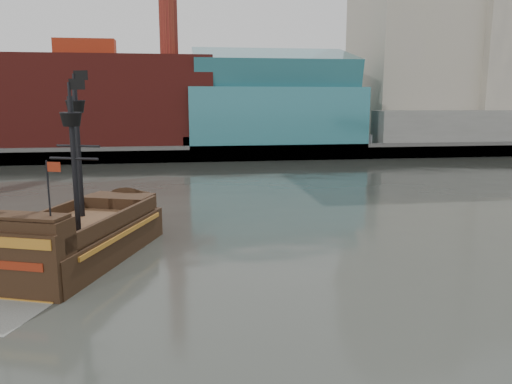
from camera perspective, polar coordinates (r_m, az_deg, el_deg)
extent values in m
plane|color=#2B2D28|center=(21.99, 9.11, -16.97)|extent=(400.00, 400.00, 0.00)
cube|color=slate|center=(111.08, -5.24, 5.89)|extent=(220.00, 60.00, 2.00)
cube|color=#4C4C49|center=(81.74, -4.07, 4.41)|extent=(220.00, 1.00, 2.60)
cube|color=maroon|center=(91.92, -18.62, 9.70)|extent=(42.00, 18.00, 15.00)
cube|color=#2E727C|center=(90.04, 1.94, 8.65)|extent=(30.00, 16.00, 10.00)
cube|color=#A19B85|center=(109.79, 17.40, 17.96)|extent=(20.00, 22.00, 46.00)
cube|color=#B0A794|center=(114.73, 26.61, 15.00)|extent=(18.00, 18.00, 38.00)
cube|color=#A19B85|center=(129.67, 18.27, 18.06)|extent=(24.00, 20.00, 52.00)
cube|color=slate|center=(100.49, 24.38, 6.78)|extent=(40.00, 6.00, 6.00)
cube|color=#2E727C|center=(90.11, 1.98, 13.74)|extent=(28.00, 14.94, 8.78)
cube|color=black|center=(33.99, -19.14, -6.16)|extent=(9.61, 14.19, 2.84)
cube|color=#49311A|center=(33.59, -19.30, -3.57)|extent=(8.65, 12.77, 0.33)
cube|color=black|center=(37.97, -15.31, -1.16)|extent=(5.26, 4.05, 1.09)
cube|color=black|center=(28.84, -25.16, -4.61)|extent=(5.48, 3.42, 1.97)
cube|color=black|center=(28.56, -26.09, -8.49)|extent=(5.13, 2.08, 4.37)
cube|color=#AF7121|center=(27.95, -26.57, -5.18)|extent=(4.65, 1.76, 0.55)
cube|color=maroon|center=(28.28, -26.37, -7.53)|extent=(3.63, 1.39, 0.44)
cylinder|color=black|center=(34.67, -19.61, 4.28)|extent=(0.39, 0.39, 8.52)
cylinder|color=black|center=(30.69, -20.05, 2.88)|extent=(0.39, 0.39, 7.87)
cone|color=black|center=(34.50, -19.92, 9.15)|extent=(1.54, 1.54, 0.76)
cone|color=black|center=(30.48, -20.37, 7.77)|extent=(1.54, 1.54, 0.76)
cube|color=black|center=(34.28, -19.42, 12.47)|extent=(0.94, 0.37, 0.60)
cube|color=black|center=(30.21, -19.81, 11.53)|extent=(0.94, 0.37, 0.60)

